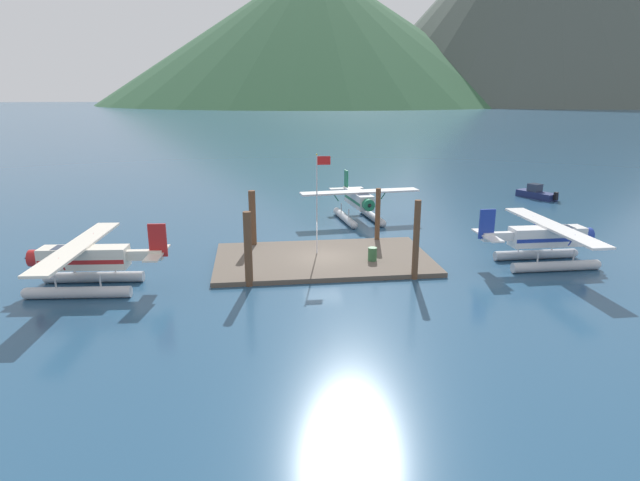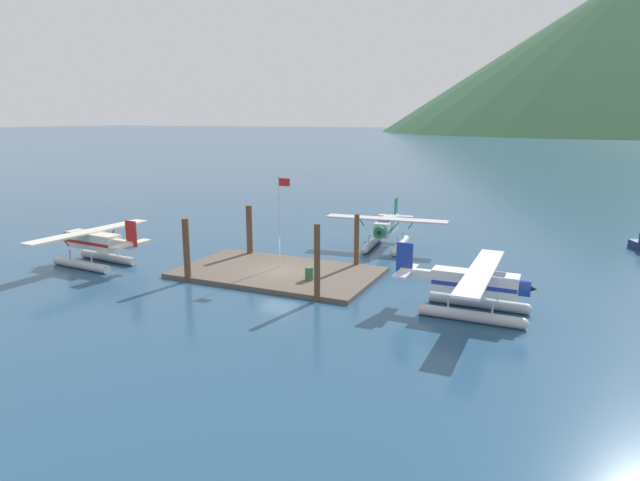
% 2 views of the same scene
% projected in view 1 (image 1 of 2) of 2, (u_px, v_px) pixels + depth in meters
% --- Properties ---
extents(ground_plane, '(1200.00, 1200.00, 0.00)m').
position_uv_depth(ground_plane, '(323.00, 261.00, 35.33)').
color(ground_plane, navy).
extents(dock_platform, '(14.21, 8.35, 0.30)m').
position_uv_depth(dock_platform, '(323.00, 259.00, 35.29)').
color(dock_platform, brown).
rests_on(dock_platform, ground).
extents(piling_near_left, '(0.46, 0.46, 4.42)m').
position_uv_depth(piling_near_left, '(248.00, 249.00, 30.29)').
color(piling_near_left, brown).
rests_on(piling_near_left, ground).
extents(piling_near_right, '(0.38, 0.38, 4.85)m').
position_uv_depth(piling_near_right, '(416.00, 240.00, 31.35)').
color(piling_near_right, brown).
rests_on(piling_near_right, ground).
extents(piling_far_left, '(0.49, 0.49, 4.22)m').
position_uv_depth(piling_far_left, '(253.00, 220.00, 37.71)').
color(piling_far_left, brown).
rests_on(piling_far_left, ground).
extents(piling_far_right, '(0.37, 0.37, 4.13)m').
position_uv_depth(piling_far_right, '(378.00, 216.00, 39.05)').
color(piling_far_right, brown).
rests_on(piling_far_right, ground).
extents(flagpole, '(0.95, 0.10, 6.75)m').
position_uv_depth(flagpole, '(319.00, 193.00, 34.95)').
color(flagpole, silver).
rests_on(flagpole, dock_platform).
extents(fuel_drum, '(0.62, 0.62, 0.88)m').
position_uv_depth(fuel_drum, '(372.00, 254.00, 34.38)').
color(fuel_drum, '#33663D').
rests_on(fuel_drum, dock_platform).
extents(mountain_ridge_west_peak, '(384.97, 384.97, 123.39)m').
position_uv_depth(mountain_ridge_west_peak, '(315.00, 34.00, 479.19)').
color(mountain_ridge_west_peak, '#2D5638').
rests_on(mountain_ridge_west_peak, ground).
extents(seaplane_silver_bow_right, '(10.49, 7.96, 3.84)m').
position_uv_depth(seaplane_silver_bow_right, '(359.00, 203.00, 46.09)').
color(seaplane_silver_bow_right, '#B7BABF').
rests_on(seaplane_silver_bow_right, ground).
extents(seaplane_cream_port_aft, '(7.97, 10.48, 3.84)m').
position_uv_depth(seaplane_cream_port_aft, '(85.00, 264.00, 29.80)').
color(seaplane_cream_port_aft, '#B7BABF').
rests_on(seaplane_cream_port_aft, ground).
extents(seaplane_white_stbd_aft, '(7.98, 10.40, 3.84)m').
position_uv_depth(seaplane_white_stbd_aft, '(547.00, 242.00, 34.16)').
color(seaplane_white_stbd_aft, '#B7BABF').
rests_on(seaplane_white_stbd_aft, ground).
extents(boat_navy_open_east, '(3.08, 4.57, 1.50)m').
position_uv_depth(boat_navy_open_east, '(535.00, 193.00, 56.25)').
color(boat_navy_open_east, navy).
rests_on(boat_navy_open_east, ground).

